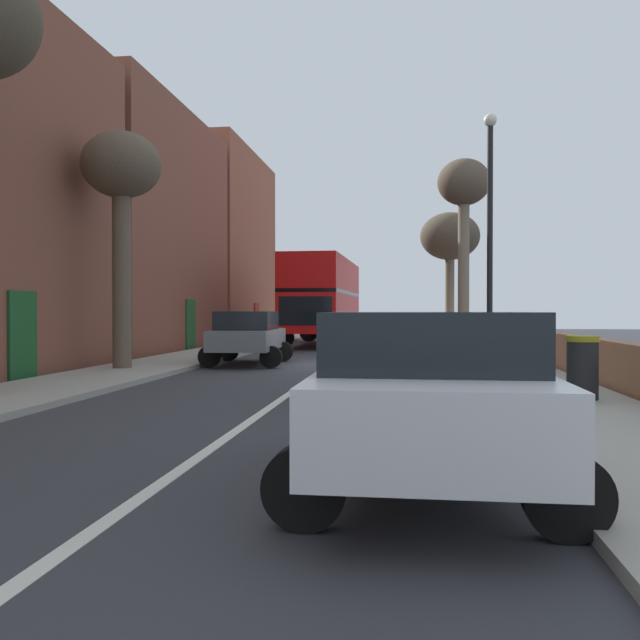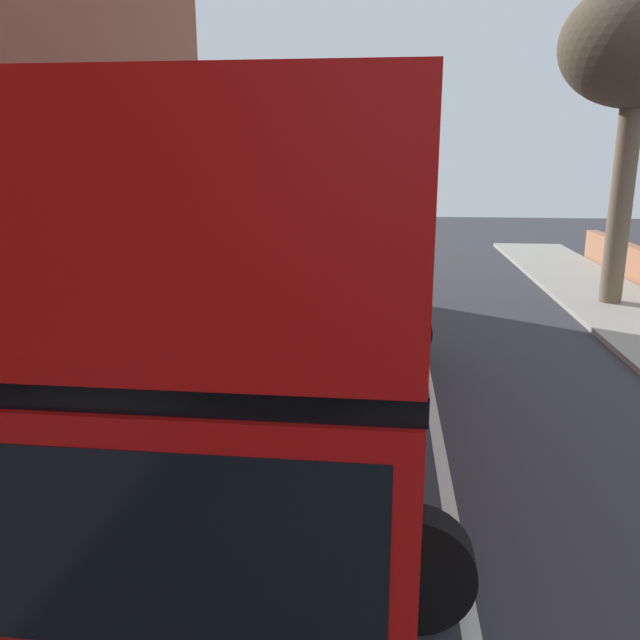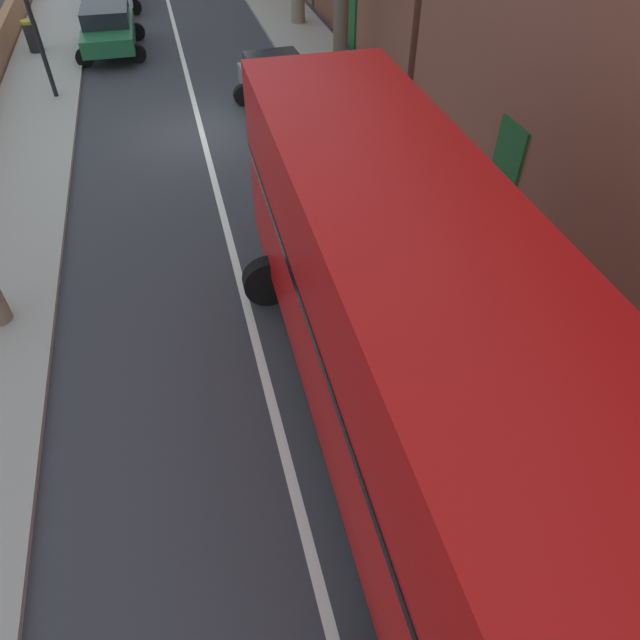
# 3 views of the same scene
# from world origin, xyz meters

# --- Properties ---
(double_decker_bus) EXTENTS (3.69, 10.30, 4.06)m
(double_decker_bus) POSITION_xyz_m (-1.70, 11.48, 2.35)
(double_decker_bus) COLOR red
(double_decker_bus) RESTS_ON ground
(street_tree_right_3) EXTENTS (3.48, 3.48, 7.30)m
(street_tree_right_3) POSITION_xyz_m (4.77, 19.61, 5.89)
(street_tree_right_3) COLOR brown
(street_tree_right_3) RESTS_ON sidewalk_right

